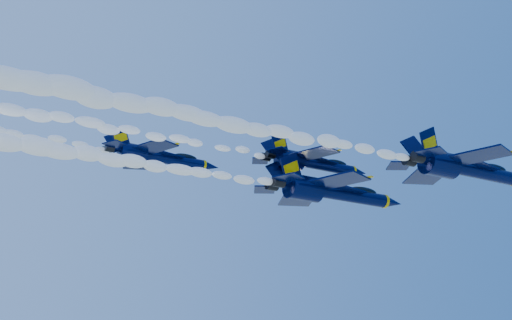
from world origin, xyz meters
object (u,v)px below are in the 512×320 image
jet_second (330,192)px  jet_fourth (156,157)px  jet_lead (464,168)px  jet_third (310,163)px

jet_second → jet_fourth: jet_fourth is taller
jet_lead → jet_second: (-10.21, 12.41, -1.11)m
jet_second → jet_fourth: size_ratio=1.20×
jet_lead → jet_fourth: bearing=133.3°
jet_second → jet_third: (-2.02, 1.23, 3.79)m
jet_third → jet_fourth: size_ratio=0.93×
jet_second → jet_third: size_ratio=1.29×
jet_third → jet_lead: bearing=-48.1°
jet_lead → jet_second: bearing=129.5°
jet_lead → jet_fourth: size_ratio=1.15×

